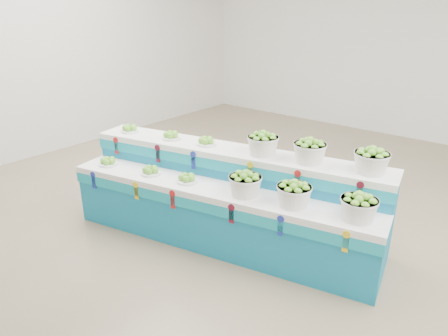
{
  "coord_description": "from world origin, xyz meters",
  "views": [
    {
      "loc": [
        2.05,
        -3.63,
        2.56
      ],
      "look_at": [
        -0.63,
        -0.35,
        0.87
      ],
      "focal_mm": 33.46,
      "sensor_mm": 36.0,
      "label": 1
    }
  ],
  "objects_px": {
    "plate_upper_mid": "(171,135)",
    "basket_upper_right": "(371,160)",
    "display_stand": "(224,198)",
    "basket_lower_left": "(245,184)"
  },
  "relations": [
    {
      "from": "display_stand",
      "to": "basket_lower_left",
      "type": "xyz_separation_m",
      "value": [
        0.4,
        -0.14,
        0.33
      ]
    },
    {
      "from": "display_stand",
      "to": "plate_upper_mid",
      "type": "height_order",
      "value": "plate_upper_mid"
    },
    {
      "from": "display_stand",
      "to": "basket_upper_right",
      "type": "relative_size",
      "value": 10.47
    },
    {
      "from": "display_stand",
      "to": "plate_upper_mid",
      "type": "relative_size",
      "value": 15.36
    },
    {
      "from": "display_stand",
      "to": "plate_upper_mid",
      "type": "xyz_separation_m",
      "value": [
        -0.86,
        0.05,
        0.56
      ]
    },
    {
      "from": "plate_upper_mid",
      "to": "basket_upper_right",
      "type": "relative_size",
      "value": 0.68
    },
    {
      "from": "basket_lower_left",
      "to": "basket_upper_right",
      "type": "relative_size",
      "value": 1.0
    },
    {
      "from": "basket_upper_right",
      "to": "plate_upper_mid",
      "type": "bearing_deg",
      "value": -168.28
    },
    {
      "from": "basket_lower_left",
      "to": "plate_upper_mid",
      "type": "bearing_deg",
      "value": 171.42
    },
    {
      "from": "basket_lower_left",
      "to": "basket_upper_right",
      "type": "bearing_deg",
      "value": 33.11
    }
  ]
}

